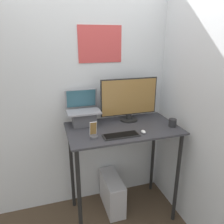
{
  "coord_description": "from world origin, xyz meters",
  "views": [
    {
      "loc": [
        -0.72,
        -1.62,
        1.96
      ],
      "look_at": [
        -0.12,
        0.33,
        1.26
      ],
      "focal_mm": 35.0,
      "sensor_mm": 36.0,
      "label": 1
    }
  ],
  "objects_px": {
    "monitor": "(129,100)",
    "computer_tower": "(112,192)",
    "cell_phone": "(94,134)",
    "keyboard": "(121,135)",
    "mouse": "(143,132)",
    "laptop": "(84,115)"
  },
  "relations": [
    {
      "from": "mouse",
      "to": "cell_phone",
      "type": "distance_m",
      "value": 0.48
    },
    {
      "from": "keyboard",
      "to": "cell_phone",
      "type": "xyz_separation_m",
      "value": [
        -0.25,
        0.04,
        0.03
      ]
    },
    {
      "from": "laptop",
      "to": "keyboard",
      "type": "distance_m",
      "value": 0.49
    },
    {
      "from": "laptop",
      "to": "cell_phone",
      "type": "bearing_deg",
      "value": -85.65
    },
    {
      "from": "mouse",
      "to": "cell_phone",
      "type": "xyz_separation_m",
      "value": [
        -0.48,
        0.04,
        0.03
      ]
    },
    {
      "from": "mouse",
      "to": "computer_tower",
      "type": "height_order",
      "value": "mouse"
    },
    {
      "from": "laptop",
      "to": "keyboard",
      "type": "xyz_separation_m",
      "value": [
        0.28,
        -0.39,
        -0.1
      ]
    },
    {
      "from": "keyboard",
      "to": "mouse",
      "type": "bearing_deg",
      "value": -0.26
    },
    {
      "from": "mouse",
      "to": "keyboard",
      "type": "bearing_deg",
      "value": 179.74
    },
    {
      "from": "computer_tower",
      "to": "monitor",
      "type": "bearing_deg",
      "value": 17.09
    },
    {
      "from": "mouse",
      "to": "computer_tower",
      "type": "relative_size",
      "value": 0.13
    },
    {
      "from": "keyboard",
      "to": "mouse",
      "type": "distance_m",
      "value": 0.23
    },
    {
      "from": "computer_tower",
      "to": "laptop",
      "type": "bearing_deg",
      "value": 164.51
    },
    {
      "from": "monitor",
      "to": "computer_tower",
      "type": "bearing_deg",
      "value": -162.91
    },
    {
      "from": "cell_phone",
      "to": "computer_tower",
      "type": "height_order",
      "value": "cell_phone"
    },
    {
      "from": "laptop",
      "to": "computer_tower",
      "type": "bearing_deg",
      "value": -15.49
    },
    {
      "from": "cell_phone",
      "to": "keyboard",
      "type": "bearing_deg",
      "value": -8.51
    },
    {
      "from": "monitor",
      "to": "cell_phone",
      "type": "distance_m",
      "value": 0.61
    },
    {
      "from": "laptop",
      "to": "mouse",
      "type": "distance_m",
      "value": 0.65
    },
    {
      "from": "keyboard",
      "to": "cell_phone",
      "type": "relative_size",
      "value": 2.16
    },
    {
      "from": "laptop",
      "to": "mouse",
      "type": "height_order",
      "value": "laptop"
    },
    {
      "from": "monitor",
      "to": "keyboard",
      "type": "relative_size",
      "value": 1.85
    }
  ]
}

